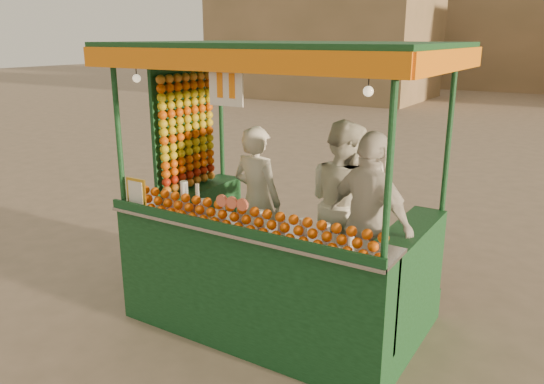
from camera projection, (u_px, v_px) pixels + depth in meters
The scene contains 7 objects.
ground at pixel (232, 314), 5.69m from camera, with size 90.00×90.00×0.00m, color #726351.
building_left at pixel (324, 33), 25.71m from camera, with size 10.00×6.00×6.00m, color #9D7C59.
building_center at pixel (514, 24), 30.17m from camera, with size 14.00×7.00×7.00m, color #9D7C59.
juice_cart at pixel (268, 239), 5.31m from camera, with size 3.08×1.99×2.80m.
vendor_left at pixel (257, 201), 5.76m from camera, with size 0.62×0.44×1.63m.
vendor_middle at pixel (343, 203), 5.51m from camera, with size 1.05×0.98×1.73m.
vendor_right at pixel (370, 223), 4.94m from camera, with size 1.09×0.77×1.72m.
Camera 1 is at (3.05, -4.10, 2.84)m, focal length 35.26 mm.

